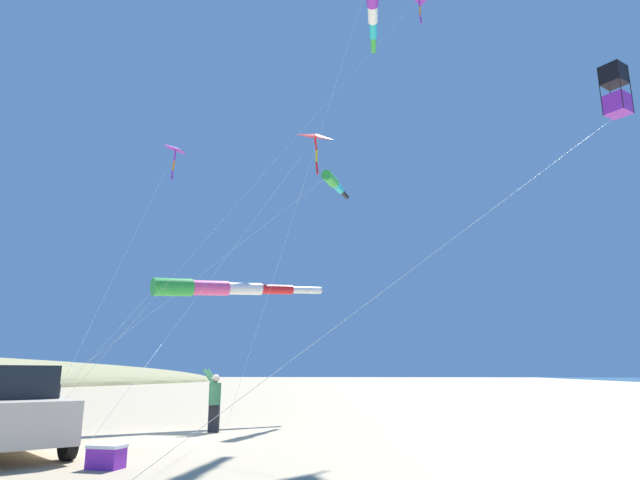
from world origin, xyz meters
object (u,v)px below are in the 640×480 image
at_px(kite_windsock_green_low_center, 372,2).
at_px(kite_windsock_red_high_left, 334,183).
at_px(person_adult_flyer, 54,396).
at_px(kite_delta_rainbow_low_near, 315,137).
at_px(parked_car, 1,409).
at_px(cooler_box, 106,457).
at_px(kite_delta_yellow_midlevel, 176,150).
at_px(kite_windsock_teal_far_right, 220,288).
at_px(person_child_green_jacket, 214,397).
at_px(kite_box_white_trailing, 615,91).

height_order(kite_windsock_green_low_center, kite_windsock_red_high_left, kite_windsock_green_low_center).
relative_size(person_adult_flyer, kite_delta_rainbow_low_near, 0.12).
bearing_deg(kite_windsock_green_low_center, kite_delta_rainbow_low_near, 132.34).
bearing_deg(parked_car, cooler_box, -14.52).
distance_m(parked_car, person_adult_flyer, 7.76).
relative_size(cooler_box, kite_windsock_green_low_center, 0.03).
distance_m(cooler_box, kite_delta_rainbow_low_near, 21.01).
xyz_separation_m(parked_car, person_adult_flyer, (-4.02, 6.63, -0.02)).
height_order(cooler_box, kite_windsock_green_low_center, kite_windsock_green_low_center).
distance_m(kite_windsock_red_high_left, kite_delta_yellow_midlevel, 13.90).
height_order(person_adult_flyer, kite_windsock_teal_far_right, kite_windsock_teal_far_right).
bearing_deg(kite_windsock_green_low_center, kite_delta_yellow_midlevel, 151.80).
bearing_deg(kite_windsock_teal_far_right, kite_delta_yellow_midlevel, 128.03).
distance_m(person_child_green_jacket, kite_windsock_green_low_center, 18.41).
xyz_separation_m(cooler_box, person_child_green_jacket, (-0.84, 6.47, 0.79)).
xyz_separation_m(parked_car, kite_delta_yellow_midlevel, (-6.76, 18.52, 14.13)).
distance_m(person_adult_flyer, kite_box_white_trailing, 19.59).
xyz_separation_m(kite_windsock_red_high_left, kite_windsock_teal_far_right, (-3.46, -3.87, -5.10)).
bearing_deg(kite_windsock_green_low_center, kite_windsock_teal_far_right, -152.50).
xyz_separation_m(parked_car, person_child_green_jacket, (2.34, 5.64, 0.05)).
distance_m(parked_car, cooler_box, 3.36).
relative_size(kite_windsock_green_low_center, kite_windsock_teal_far_right, 2.39).
height_order(cooler_box, kite_windsock_teal_far_right, kite_windsock_teal_far_right).
height_order(parked_car, person_adult_flyer, parked_car).
relative_size(parked_car, kite_delta_yellow_midlevel, 0.30).
bearing_deg(kite_delta_yellow_midlevel, person_child_green_jacket, -54.77).
distance_m(person_adult_flyer, kite_delta_yellow_midlevel, 18.68).
bearing_deg(kite_windsock_teal_far_right, kite_windsock_green_low_center, 27.50).
bearing_deg(kite_windsock_red_high_left, kite_windsock_green_low_center, -25.96).
bearing_deg(parked_car, kite_windsock_green_low_center, 59.83).
height_order(person_adult_flyer, kite_windsock_red_high_left, kite_windsock_red_high_left).
bearing_deg(kite_windsock_teal_far_right, person_adult_flyer, -160.05).
xyz_separation_m(kite_windsock_teal_far_right, kite_delta_rainbow_low_near, (1.82, 6.92, 8.80)).
relative_size(cooler_box, kite_delta_rainbow_low_near, 0.04).
relative_size(parked_car, kite_windsock_teal_far_right, 0.59).
bearing_deg(kite_box_white_trailing, kite_windsock_red_high_left, 137.74).
height_order(person_child_green_jacket, kite_windsock_teal_far_right, kite_windsock_teal_far_right).
bearing_deg(person_child_green_jacket, kite_windsock_teal_far_right, 113.67).
distance_m(person_child_green_jacket, kite_windsock_red_high_left, 11.33).
bearing_deg(kite_box_white_trailing, kite_delta_rainbow_low_near, 133.53).
bearing_deg(kite_delta_yellow_midlevel, kite_windsock_red_high_left, -28.59).
height_order(kite_windsock_red_high_left, kite_delta_yellow_midlevel, kite_delta_yellow_midlevel).
height_order(person_adult_flyer, kite_delta_yellow_midlevel, kite_delta_yellow_midlevel).
height_order(kite_windsock_teal_far_right, kite_box_white_trailing, kite_box_white_trailing).
height_order(parked_car, kite_windsock_green_low_center, kite_windsock_green_low_center).
xyz_separation_m(kite_windsock_green_low_center, kite_delta_yellow_midlevel, (-13.36, 7.16, -2.88)).
relative_size(person_child_green_jacket, kite_box_white_trailing, 0.19).
distance_m(kite_delta_yellow_midlevel, kite_box_white_trailing, 25.94).
bearing_deg(kite_delta_rainbow_low_near, cooler_box, -89.07).
bearing_deg(person_child_green_jacket, kite_delta_rainbow_low_near, 86.63).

